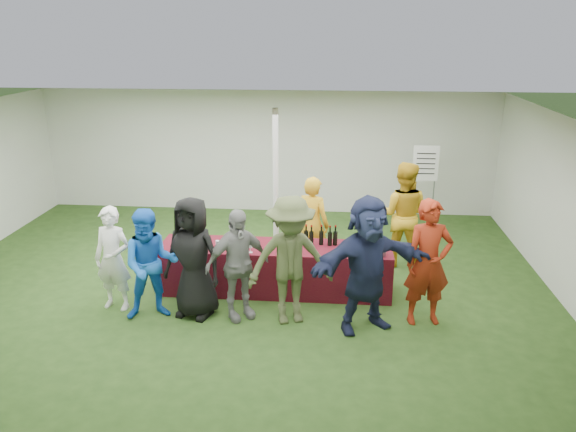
# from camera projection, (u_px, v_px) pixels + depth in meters

# --- Properties ---
(ground) EXTENTS (60.00, 60.00, 0.00)m
(ground) POSITION_uv_depth(u_px,v_px,m) (238.00, 286.00, 9.10)
(ground) COLOR #284719
(ground) RESTS_ON ground
(tent) EXTENTS (10.00, 10.00, 10.00)m
(tent) POSITION_uv_depth(u_px,v_px,m) (276.00, 186.00, 9.76)
(tent) COLOR white
(tent) RESTS_ON ground
(serving_table) EXTENTS (3.60, 0.80, 0.75)m
(serving_table) POSITION_uv_depth(u_px,v_px,m) (275.00, 268.00, 8.83)
(serving_table) COLOR #59141A
(serving_table) RESTS_ON ground
(wine_bottles) EXTENTS (0.72, 0.10, 0.32)m
(wine_bottles) POSITION_uv_depth(u_px,v_px,m) (316.00, 237.00, 8.73)
(wine_bottles) COLOR black
(wine_bottles) RESTS_ON serving_table
(wine_glasses) EXTENTS (2.79, 0.12, 0.16)m
(wine_glasses) POSITION_uv_depth(u_px,v_px,m) (245.00, 244.00, 8.47)
(wine_glasses) COLOR silver
(wine_glasses) RESTS_ON serving_table
(water_bottle) EXTENTS (0.07, 0.07, 0.23)m
(water_bottle) POSITION_uv_depth(u_px,v_px,m) (284.00, 238.00, 8.74)
(water_bottle) COLOR silver
(water_bottle) RESTS_ON serving_table
(bar_towel) EXTENTS (0.25, 0.18, 0.03)m
(bar_towel) POSITION_uv_depth(u_px,v_px,m) (379.00, 247.00, 8.62)
(bar_towel) COLOR white
(bar_towel) RESTS_ON serving_table
(dump_bucket) EXTENTS (0.23, 0.23, 0.18)m
(dump_bucket) POSITION_uv_depth(u_px,v_px,m) (379.00, 249.00, 8.34)
(dump_bucket) COLOR slate
(dump_bucket) RESTS_ON serving_table
(wine_list_sign) EXTENTS (0.50, 0.03, 1.80)m
(wine_list_sign) POSITION_uv_depth(u_px,v_px,m) (425.00, 170.00, 11.00)
(wine_list_sign) COLOR slate
(wine_list_sign) RESTS_ON ground
(staff_pourer) EXTENTS (0.71, 0.61, 1.66)m
(staff_pourer) POSITION_uv_depth(u_px,v_px,m) (312.00, 224.00, 9.43)
(staff_pourer) COLOR gold
(staff_pourer) RESTS_ON ground
(staff_back) EXTENTS (1.02, 0.87, 1.84)m
(staff_back) POSITION_uv_depth(u_px,v_px,m) (402.00, 214.00, 9.65)
(staff_back) COLOR gold
(staff_back) RESTS_ON ground
(customer_0) EXTENTS (0.63, 0.47, 1.56)m
(customer_0) POSITION_uv_depth(u_px,v_px,m) (113.00, 259.00, 8.15)
(customer_0) COLOR white
(customer_0) RESTS_ON ground
(customer_1) EXTENTS (0.93, 0.81, 1.62)m
(customer_1) POSITION_uv_depth(u_px,v_px,m) (151.00, 264.00, 7.88)
(customer_1) COLOR blue
(customer_1) RESTS_ON ground
(customer_2) EXTENTS (0.99, 0.78, 1.77)m
(customer_2) POSITION_uv_depth(u_px,v_px,m) (193.00, 258.00, 7.92)
(customer_2) COLOR black
(customer_2) RESTS_ON ground
(customer_3) EXTENTS (1.01, 0.87, 1.63)m
(customer_3) POSITION_uv_depth(u_px,v_px,m) (237.00, 265.00, 7.86)
(customer_3) COLOR gray
(customer_3) RESTS_ON ground
(customer_4) EXTENTS (1.34, 1.00, 1.85)m
(customer_4) POSITION_uv_depth(u_px,v_px,m) (291.00, 261.00, 7.72)
(customer_4) COLOR #47512C
(customer_4) RESTS_ON ground
(customer_5) EXTENTS (1.84, 1.29, 1.91)m
(customer_5) POSITION_uv_depth(u_px,v_px,m) (367.00, 264.00, 7.53)
(customer_5) COLOR #1C2342
(customer_5) RESTS_ON ground
(customer_6) EXTENTS (0.72, 0.54, 1.81)m
(customer_6) POSITION_uv_depth(u_px,v_px,m) (428.00, 263.00, 7.70)
(customer_6) COLOR maroon
(customer_6) RESTS_ON ground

